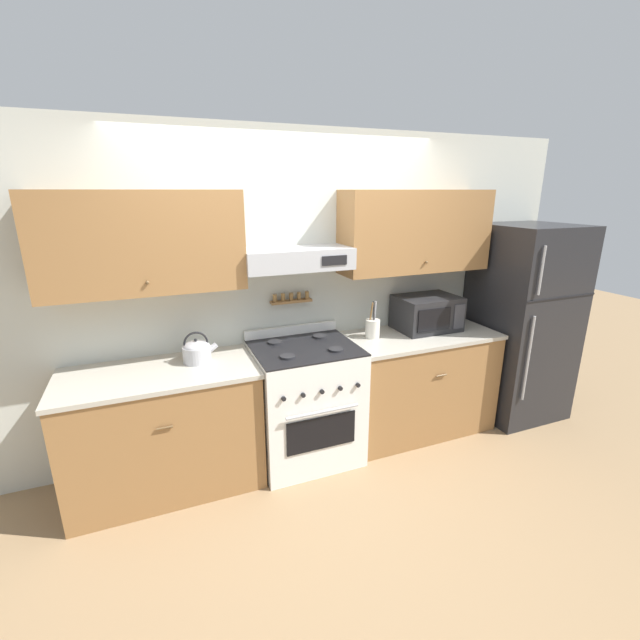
% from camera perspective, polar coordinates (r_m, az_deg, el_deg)
% --- Properties ---
extents(ground_plane, '(16.00, 16.00, 0.00)m').
position_cam_1_polar(ground_plane, '(3.47, -0.00, -20.08)').
color(ground_plane, '#937551').
extents(wall_back, '(5.20, 0.46, 2.55)m').
position_cam_1_polar(wall_back, '(3.41, -3.90, 6.12)').
color(wall_back, silver).
rests_on(wall_back, ground_plane).
extents(counter_left, '(1.32, 0.67, 0.90)m').
position_cam_1_polar(counter_left, '(3.33, -19.95, -13.55)').
color(counter_left, olive).
rests_on(counter_left, ground_plane).
extents(counter_right, '(1.33, 0.67, 0.90)m').
position_cam_1_polar(counter_right, '(3.94, 12.70, -8.01)').
color(counter_right, olive).
rests_on(counter_right, ground_plane).
extents(stove_range, '(0.79, 0.72, 1.02)m').
position_cam_1_polar(stove_range, '(3.46, -1.98, -10.87)').
color(stove_range, white).
rests_on(stove_range, ground_plane).
extents(refrigerator, '(0.78, 0.78, 1.80)m').
position_cam_1_polar(refrigerator, '(4.43, 25.22, -0.27)').
color(refrigerator, '#232326').
rests_on(refrigerator, ground_plane).
extents(tea_kettle, '(0.25, 0.20, 0.23)m').
position_cam_1_polar(tea_kettle, '(3.18, -16.09, -3.96)').
color(tea_kettle, '#B7B7BC').
rests_on(tea_kettle, counter_left).
extents(microwave, '(0.53, 0.40, 0.30)m').
position_cam_1_polar(microwave, '(3.87, 14.04, 0.92)').
color(microwave, '#232326').
rests_on(microwave, counter_right).
extents(utensil_crock, '(0.12, 0.12, 0.31)m').
position_cam_1_polar(utensil_crock, '(3.59, 7.02, -1.04)').
color(utensil_crock, silver).
rests_on(utensil_crock, counter_right).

